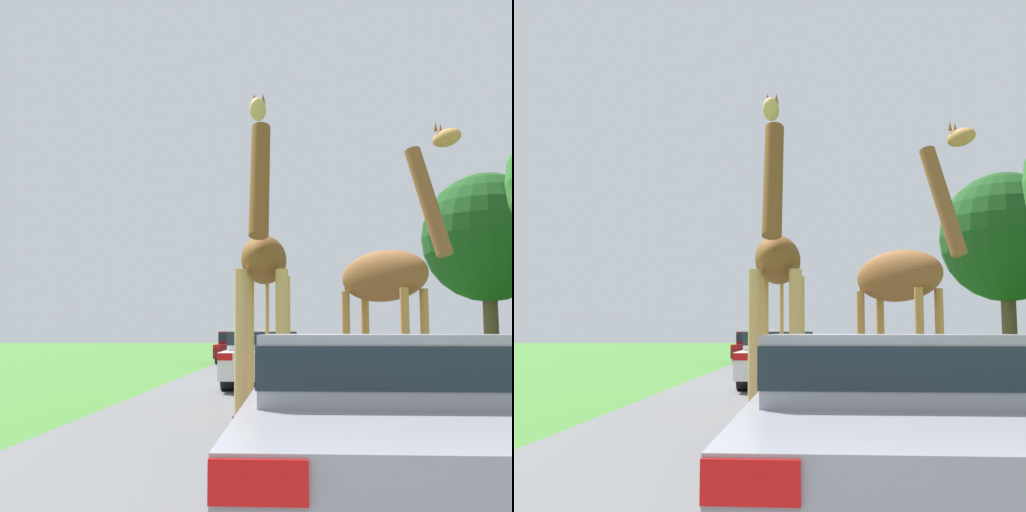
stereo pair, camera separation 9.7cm
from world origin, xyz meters
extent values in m
cube|color=#5B5B5E|center=(0.00, 30.00, 0.00)|extent=(7.13, 120.00, 0.00)
cylinder|color=tan|center=(-0.32, 10.35, 1.17)|extent=(0.20, 0.20, 2.34)
cylinder|color=#2D2319|center=(-0.32, 10.35, 0.06)|extent=(0.26, 0.26, 0.12)
cylinder|color=tan|center=(-0.95, 10.36, 1.17)|extent=(0.20, 0.20, 2.34)
cylinder|color=#2D2319|center=(-0.95, 10.36, 0.06)|extent=(0.26, 0.26, 0.12)
cylinder|color=tan|center=(-0.30, 11.70, 1.17)|extent=(0.20, 0.20, 2.34)
cylinder|color=#2D2319|center=(-0.30, 11.70, 0.06)|extent=(0.26, 0.26, 0.12)
cylinder|color=tan|center=(-0.93, 11.71, 1.17)|extent=(0.20, 0.20, 2.34)
cylinder|color=#2D2319|center=(-0.93, 11.71, 0.06)|extent=(0.26, 0.26, 0.12)
ellipsoid|color=brown|center=(-0.62, 11.03, 2.55)|extent=(0.77, 1.94, 0.78)
cylinder|color=brown|center=(-0.64, 10.01, 3.67)|extent=(0.31, 0.87, 1.90)
ellipsoid|color=tan|center=(-0.64, 9.61, 4.62)|extent=(0.25, 0.56, 0.30)
cylinder|color=tan|center=(-0.61, 11.95, 1.91)|extent=(0.07, 0.07, 1.29)
cone|color=brown|center=(-0.58, 9.77, 4.85)|extent=(0.07, 0.07, 0.16)
cone|color=brown|center=(-0.71, 9.78, 4.85)|extent=(0.07, 0.07, 0.16)
cylinder|color=#B77F3D|center=(2.13, 11.90, 1.07)|extent=(0.15, 0.15, 2.13)
cylinder|color=#2D2319|center=(2.13, 11.90, 0.05)|extent=(0.20, 0.20, 0.09)
cylinder|color=#B77F3D|center=(1.74, 11.57, 1.07)|extent=(0.15, 0.15, 2.13)
cylinder|color=#2D2319|center=(1.74, 11.57, 0.05)|extent=(0.20, 0.20, 0.09)
cylinder|color=#B77F3D|center=(1.23, 12.99, 1.07)|extent=(0.15, 0.15, 2.13)
cylinder|color=#2D2319|center=(1.23, 12.99, 0.05)|extent=(0.20, 0.20, 0.09)
cylinder|color=#B77F3D|center=(0.84, 12.67, 1.07)|extent=(0.15, 0.15, 2.13)
cylinder|color=#2D2319|center=(0.84, 12.67, 0.05)|extent=(0.20, 0.20, 0.09)
ellipsoid|color=brown|center=(1.49, 12.28, 2.39)|extent=(1.76, 1.95, 0.94)
cylinder|color=brown|center=(2.17, 11.45, 3.61)|extent=(0.78, 0.86, 2.00)
ellipsoid|color=#B77F3D|center=(2.44, 11.13, 4.61)|extent=(0.54, 0.58, 0.30)
cylinder|color=#B77F3D|center=(0.87, 13.03, 1.80)|extent=(0.05, 0.05, 1.17)
cone|color=brown|center=(2.38, 11.30, 4.84)|extent=(0.07, 0.07, 0.16)
cone|color=brown|center=(2.28, 11.21, 4.84)|extent=(0.07, 0.07, 0.16)
cube|color=gray|center=(0.53, 5.15, 0.63)|extent=(1.95, 4.59, 0.66)
cube|color=gray|center=(0.53, 5.15, 1.16)|extent=(1.76, 2.07, 0.41)
cube|color=#19232D|center=(0.53, 5.15, 1.18)|extent=(1.78, 2.09, 0.24)
cube|color=red|center=(-0.27, 2.84, 0.86)|extent=(0.35, 0.03, 0.16)
cylinder|color=black|center=(-0.25, 6.53, 0.35)|extent=(0.39, 0.70, 0.70)
cylinder|color=black|center=(1.31, 6.53, 0.35)|extent=(0.39, 0.70, 0.70)
cube|color=silver|center=(1.40, 24.07, 0.50)|extent=(1.75, 3.96, 0.50)
cube|color=silver|center=(1.40, 24.07, 0.96)|extent=(1.57, 1.78, 0.42)
cube|color=#19232D|center=(1.40, 24.07, 0.98)|extent=(1.59, 1.80, 0.25)
cube|color=red|center=(0.68, 22.08, 0.68)|extent=(0.31, 0.03, 0.12)
cube|color=red|center=(2.12, 22.08, 0.68)|extent=(0.31, 0.03, 0.12)
cylinder|color=black|center=(0.70, 25.26, 0.29)|extent=(0.35, 0.59, 0.59)
cylinder|color=black|center=(2.10, 25.26, 0.29)|extent=(0.35, 0.59, 0.59)
cylinder|color=black|center=(0.70, 22.88, 0.29)|extent=(0.35, 0.59, 0.59)
cylinder|color=black|center=(2.10, 22.88, 0.29)|extent=(0.35, 0.59, 0.59)
cube|color=silver|center=(-0.92, 17.15, 0.60)|extent=(1.87, 4.39, 0.64)
cube|color=silver|center=(-0.92, 17.15, 1.19)|extent=(1.68, 1.97, 0.55)
cube|color=#19232D|center=(-0.92, 17.15, 1.22)|extent=(1.70, 1.99, 0.33)
cube|color=red|center=(-1.69, 14.95, 0.82)|extent=(0.34, 0.03, 0.15)
cube|color=red|center=(-0.15, 14.95, 0.82)|extent=(0.34, 0.03, 0.15)
cylinder|color=black|center=(-1.67, 18.47, 0.33)|extent=(0.37, 0.66, 0.66)
cylinder|color=black|center=(-0.17, 18.47, 0.33)|extent=(0.37, 0.66, 0.66)
cylinder|color=black|center=(-1.67, 15.84, 0.33)|extent=(0.37, 0.66, 0.66)
cylinder|color=black|center=(-0.17, 15.84, 0.33)|extent=(0.37, 0.66, 0.66)
cube|color=maroon|center=(-2.64, 29.74, 0.55)|extent=(1.79, 4.49, 0.58)
cube|color=maroon|center=(-2.64, 29.74, 1.12)|extent=(1.61, 2.02, 0.55)
cube|color=#19232D|center=(-2.64, 29.74, 1.14)|extent=(1.63, 2.04, 0.33)
cube|color=red|center=(-3.37, 27.48, 0.76)|extent=(0.32, 0.03, 0.14)
cube|color=red|center=(-1.91, 27.48, 0.76)|extent=(0.32, 0.03, 0.14)
cylinder|color=black|center=(-3.36, 31.09, 0.30)|extent=(0.36, 0.61, 0.61)
cylinder|color=black|center=(-1.92, 31.09, 0.30)|extent=(0.36, 0.61, 0.61)
cylinder|color=black|center=(-3.36, 28.39, 0.30)|extent=(0.36, 0.61, 0.61)
cylinder|color=black|center=(-1.92, 28.39, 0.30)|extent=(0.36, 0.61, 0.61)
cylinder|color=brown|center=(7.59, 26.31, 2.18)|extent=(0.57, 0.57, 4.35)
sphere|color=#194719|center=(7.59, 26.31, 5.12)|extent=(5.14, 5.14, 5.14)
camera|label=1|loc=(-0.14, 0.54, 1.38)|focal=45.00mm
camera|label=2|loc=(-0.04, 0.55, 1.38)|focal=45.00mm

